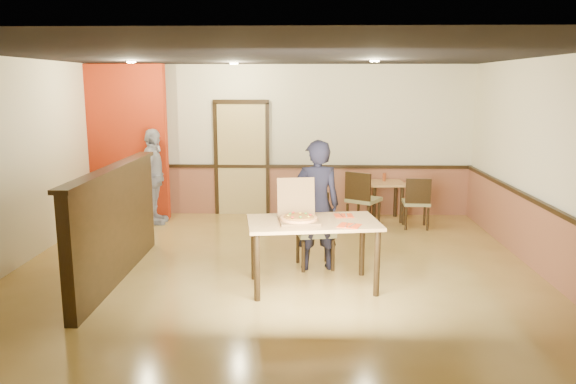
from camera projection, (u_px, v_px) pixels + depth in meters
The scene contains 27 objects.
floor at pixel (275, 274), 7.33m from camera, with size 7.00×7.00×0.00m, color tan.
ceiling at pixel (274, 55), 6.80m from camera, with size 7.00×7.00×0.00m, color black.
wall_back at pixel (284, 141), 10.50m from camera, with size 7.00×7.00×0.00m, color beige.
wall_left at pixel (1, 167), 7.16m from camera, with size 7.00×7.00×0.00m, color beige.
wall_right at pixel (556, 170), 6.96m from camera, with size 7.00×7.00×0.00m, color beige.
wainscot_back at pixel (284, 191), 10.65m from camera, with size 7.00×0.04×0.90m, color brown.
chair_rail_back at pixel (284, 166), 10.54m from camera, with size 7.00×0.06×0.06m, color black.
wainscot_right at pixel (547, 244), 7.15m from camera, with size 0.04×7.00×0.90m, color brown.
chair_rail_right at pixel (548, 208), 7.06m from camera, with size 0.06×7.00×0.06m, color black.
back_door at pixel (242, 159), 10.55m from camera, with size 0.90×0.06×2.10m, color tan.
booth_partition at pixel (115, 223), 7.05m from camera, with size 0.20×3.10×1.44m.
red_accent_panel at pixel (123, 143), 10.09m from camera, with size 1.60×0.20×2.78m, color #9F250B.
spot_a at pixel (131, 62), 8.63m from camera, with size 0.14×0.14×0.02m, color #FFE9B2.
spot_b at pixel (234, 63), 9.28m from camera, with size 0.14×0.14×0.02m, color #FFE9B2.
spot_c at pixel (375, 61), 8.23m from camera, with size 0.14×0.14×0.02m, color #FFE9B2.
main_table at pixel (313, 230), 6.75m from camera, with size 1.67×1.10×0.84m.
diner_chair at pixel (314, 227), 7.62m from camera, with size 0.57×0.57×0.98m.
side_chair_left at pixel (362, 197), 9.58m from camera, with size 0.68×0.68×0.99m.
side_chair_right at pixel (417, 201), 9.56m from camera, with size 0.46×0.46×0.89m.
side_table at pixel (385, 191), 10.17m from camera, with size 0.70×0.70×0.70m.
diner at pixel (316, 205), 7.41m from camera, with size 0.64×0.42×1.74m, color black.
passerby at pixel (154, 177), 9.85m from camera, with size 0.99×0.41×1.68m, color #9A98A0.
pizza_box at pixel (298, 216), 6.69m from camera, with size 0.53×0.60×0.49m.
pizza at pixel (299, 218), 6.65m from camera, with size 0.44×0.44×0.03m, color #CB8B49.
napkin_near at pixel (349, 226), 6.49m from camera, with size 0.31×0.31×0.01m.
napkin_far at pixel (344, 216), 6.98m from camera, with size 0.25×0.25×0.01m.
condiment at pixel (384, 177), 10.24m from camera, with size 0.06×0.06×0.14m, color #8F3D1A.
Camera 1 is at (0.37, -6.98, 2.46)m, focal length 35.00 mm.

